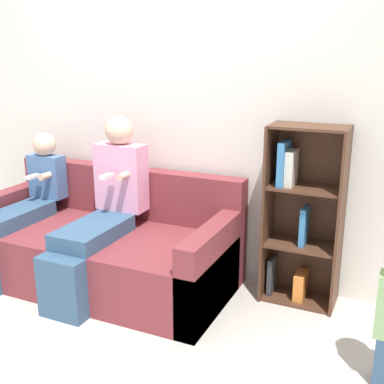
{
  "coord_description": "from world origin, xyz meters",
  "views": [
    {
      "loc": [
        1.69,
        -2.18,
        1.65
      ],
      "look_at": [
        0.41,
        0.62,
        0.76
      ],
      "focal_mm": 45.0,
      "sensor_mm": 36.0,
      "label": 1
    }
  ],
  "objects_px": {
    "couch": "(103,248)",
    "adult_seated": "(103,207)",
    "bookshelf": "(302,215)",
    "child_seated": "(20,207)"
  },
  "relations": [
    {
      "from": "couch",
      "to": "child_seated",
      "type": "distance_m",
      "value": 0.72
    },
    {
      "from": "couch",
      "to": "adult_seated",
      "type": "relative_size",
      "value": 1.59
    },
    {
      "from": "adult_seated",
      "to": "bookshelf",
      "type": "relative_size",
      "value": 1.0
    },
    {
      "from": "adult_seated",
      "to": "bookshelf",
      "type": "distance_m",
      "value": 1.38
    },
    {
      "from": "couch",
      "to": "bookshelf",
      "type": "height_order",
      "value": "bookshelf"
    },
    {
      "from": "adult_seated",
      "to": "child_seated",
      "type": "distance_m",
      "value": 0.73
    },
    {
      "from": "couch",
      "to": "child_seated",
      "type": "bearing_deg",
      "value": -169.23
    },
    {
      "from": "adult_seated",
      "to": "child_seated",
      "type": "xyz_separation_m",
      "value": [
        -0.72,
        -0.05,
        -0.09
      ]
    },
    {
      "from": "couch",
      "to": "bookshelf",
      "type": "xyz_separation_m",
      "value": [
        1.38,
        0.35,
        0.34
      ]
    },
    {
      "from": "couch",
      "to": "adult_seated",
      "type": "bearing_deg",
      "value": -48.68
    }
  ]
}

